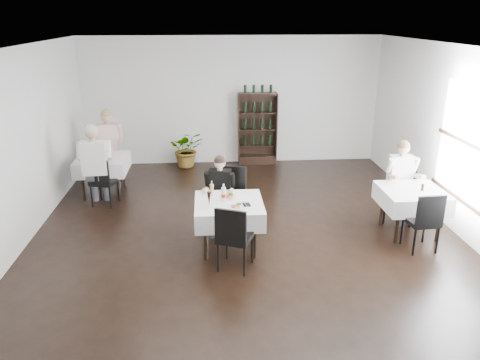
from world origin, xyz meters
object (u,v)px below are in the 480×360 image
at_px(wine_shelf, 257,129).
at_px(main_table, 229,211).
at_px(potted_tree, 187,149).
at_px(diner_main, 220,189).

xyz_separation_m(wine_shelf, main_table, (-0.90, -4.31, -0.23)).
relative_size(main_table, potted_tree, 1.19).
relative_size(potted_tree, diner_main, 0.66).
bearing_deg(wine_shelf, potted_tree, -176.12).
relative_size(wine_shelf, diner_main, 1.33).
bearing_deg(main_table, diner_main, 101.48).
relative_size(wine_shelf, main_table, 1.70).
distance_m(main_table, diner_main, 0.63).
bearing_deg(main_table, potted_tree, 100.62).
distance_m(wine_shelf, diner_main, 3.85).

